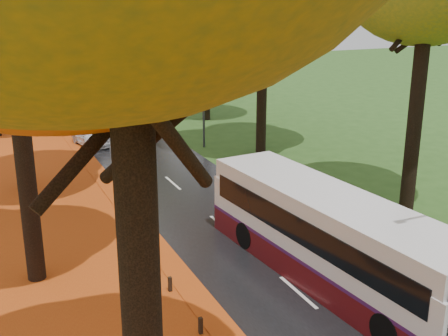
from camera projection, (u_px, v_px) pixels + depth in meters
road at (167, 178)px, 29.30m from camera, size 6.50×90.00×0.04m
centre_line at (166, 177)px, 29.30m from camera, size 0.12×90.00×0.01m
leaf_drift at (109, 185)px, 28.09m from camera, size 0.90×90.00×0.01m
streetlamp_mid at (199, 72)px, 33.83m from camera, size 2.45×0.18×8.00m
streetlamp_far at (112, 44)px, 52.96m from camera, size 2.45×0.18×8.00m
bus at (330, 236)px, 18.43m from camera, size 3.55×11.42×2.96m
car_white at (90, 136)px, 35.38m from camera, size 2.03×3.79×1.22m
car_silver at (69, 115)px, 41.49m from camera, size 1.64×4.04×1.31m
car_dark at (65, 109)px, 43.51m from camera, size 2.80×4.73×1.28m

